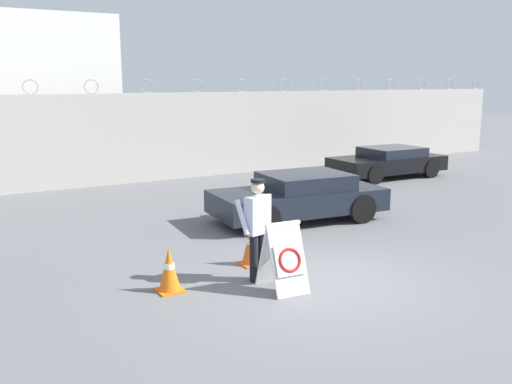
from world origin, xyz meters
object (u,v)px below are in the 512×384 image
object	(u,v)px
parked_car_far_side	(388,162)
security_guard	(257,224)
traffic_cone_near	(251,245)
traffic_cone_mid	(169,270)
barricade_sign	(284,257)
parked_car_rear_sedan	(299,196)

from	to	relation	value
parked_car_far_side	security_guard	bearing A→B (deg)	36.94
traffic_cone_near	parked_car_far_side	distance (m)	11.05
traffic_cone_mid	parked_car_far_side	distance (m)	12.91
security_guard	traffic_cone_near	world-z (taller)	security_guard
barricade_sign	traffic_cone_mid	distance (m)	1.91
traffic_cone_near	parked_car_rear_sedan	size ratio (longest dim) A/B	0.18
security_guard	traffic_cone_mid	xyz separation A→B (m)	(-1.52, 0.29, -0.64)
security_guard	parked_car_far_side	world-z (taller)	security_guard
traffic_cone_mid	barricade_sign	bearing A→B (deg)	-28.65
traffic_cone_near	parked_car_rear_sedan	world-z (taller)	parked_car_rear_sedan
barricade_sign	traffic_cone_near	bearing A→B (deg)	85.86
barricade_sign	traffic_cone_mid	size ratio (longest dim) A/B	1.54
parked_car_rear_sedan	parked_car_far_side	distance (m)	7.45
barricade_sign	parked_car_rear_sedan	bearing A→B (deg)	56.21
barricade_sign	security_guard	size ratio (longest dim) A/B	0.64
parked_car_rear_sedan	parked_car_far_side	world-z (taller)	parked_car_rear_sedan
parked_car_rear_sedan	traffic_cone_mid	bearing A→B (deg)	37.55
security_guard	parked_car_rear_sedan	xyz separation A→B (m)	(3.10, 3.20, -0.40)
security_guard	parked_car_far_side	bearing A→B (deg)	-158.01
parked_car_far_side	traffic_cone_mid	bearing A→B (deg)	31.93
traffic_cone_mid	parked_car_rear_sedan	bearing A→B (deg)	32.11
security_guard	traffic_cone_near	distance (m)	1.08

